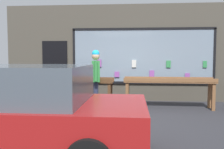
% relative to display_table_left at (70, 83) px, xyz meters
% --- Properties ---
extents(ground_plane, '(40.00, 40.00, 0.00)m').
position_rel_display_table_left_xyz_m(ground_plane, '(1.49, -1.09, -0.72)').
color(ground_plane, '#2D2D33').
extents(shopfront_facade, '(8.19, 0.29, 3.35)m').
position_rel_display_table_left_xyz_m(shopfront_facade, '(1.51, 1.30, 0.94)').
color(shopfront_facade, '#4C473D').
rests_on(shopfront_facade, ground_plane).
extents(display_table_left, '(2.69, 0.65, 0.90)m').
position_rel_display_table_left_xyz_m(display_table_left, '(0.00, 0.00, 0.00)').
color(display_table_left, brown).
rests_on(display_table_left, ground_plane).
extents(display_table_right, '(2.69, 0.65, 0.92)m').
position_rel_display_table_left_xyz_m(display_table_right, '(2.99, -0.00, 0.02)').
color(display_table_right, brown).
rests_on(display_table_right, ground_plane).
extents(person_browsing, '(0.29, 0.67, 1.74)m').
position_rel_display_table_left_xyz_m(person_browsing, '(0.86, -0.47, 0.30)').
color(person_browsing, '#2D334C').
rests_on(person_browsing, ground_plane).
extents(small_dog, '(0.30, 0.62, 0.43)m').
position_rel_display_table_left_xyz_m(small_dog, '(1.17, -0.62, -0.44)').
color(small_dog, black).
rests_on(small_dog, ground_plane).
extents(parked_car, '(4.21, 1.98, 1.41)m').
position_rel_display_table_left_xyz_m(parked_car, '(0.02, -3.81, 0.02)').
color(parked_car, '#A51919').
rests_on(parked_car, ground_plane).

